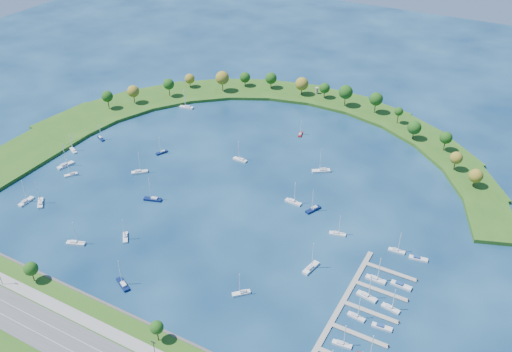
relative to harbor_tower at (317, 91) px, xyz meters
The scene contains 36 objects.
ground 120.47m from the harbor_tower, 85.30° to the right, with size 700.00×700.00×0.00m, color #07203F.
south_shoreline 243.09m from the harbor_tower, 87.67° to the right, with size 420.00×43.10×11.60m.
breakwater 80.13m from the harbor_tower, 117.10° to the right, with size 286.74×247.64×2.00m.
breakwater_trees 31.07m from the harbor_tower, 99.70° to the right, with size 237.37×91.50×14.82m.
harbor_tower is the anchor object (origin of this frame).
dock_system 204.51m from the harbor_tower, 62.27° to the right, with size 24.28×82.00×1.60m.
moored_boat_0 175.94m from the harbor_tower, 116.07° to the right, with size 5.67×6.90×10.36m.
moored_boat_1 129.08m from the harbor_tower, 71.66° to the right, with size 9.01×3.13×13.00m.
moored_boat_2 97.93m from the harbor_tower, 64.83° to the right, with size 9.91×7.98×14.79m.
moored_boat_3 202.61m from the harbor_tower, 99.49° to the right, with size 8.98×5.44×12.77m.
moored_boat_4 124.61m from the harbor_tower, 112.66° to the right, with size 4.92×7.42×10.65m.
moored_boat_5 176.54m from the harbor_tower, 67.22° to the right, with size 4.42×9.87×14.02m.
moored_boat_6 175.62m from the harbor_tower, 119.63° to the right, with size 4.86×10.07×14.26m.
moored_boat_7 149.93m from the harbor_tower, 127.16° to the right, with size 7.04×4.61×10.09m.
moored_boat_8 156.83m from the harbor_tower, 98.62° to the right, with size 9.59×5.36×13.59m.
moored_boat_9 57.85m from the harbor_tower, 76.21° to the right, with size 3.28×6.75×9.56m.
moored_boat_10 152.29m from the harbor_tower, 62.72° to the right, with size 8.06×4.07×11.41m.
moored_boat_11 198.59m from the harbor_tower, 111.11° to the right, with size 7.97×8.07×13.03m.
moored_boat_12 203.80m from the harbor_tower, 112.82° to the right, with size 2.85×8.97×13.04m.
moored_boat_13 100.15m from the harbor_tower, 92.13° to the right, with size 8.56×2.70×12.45m.
moored_boat_14 196.63m from the harbor_tower, 75.44° to the right, with size 7.02×6.95×11.34m.
moored_boat_15 167.75m from the harbor_tower, 124.54° to the right, with size 7.80×5.14×11.19m.
moored_boat_16 133.83m from the harbor_tower, 67.09° to the right, with size 5.71×8.96×12.80m.
moored_boat_17 210.08m from the harbor_tower, 89.12° to the right, with size 9.17×6.31×13.24m.
moored_boat_18 186.18m from the harbor_tower, 94.95° to the right, with size 6.57×7.28×11.29m.
moored_boat_19 145.50m from the harbor_tower, 108.42° to the right, with size 8.33×7.77×13.10m.
moored_boat_20 91.20m from the harbor_tower, 139.34° to the right, with size 9.78×4.53×13.87m.
docked_boat_2 217.02m from the harbor_tower, 63.92° to the right, with size 7.64×2.86×10.97m.
docked_boat_4 203.36m from the harbor_tower, 62.02° to the right, with size 7.50×2.86×10.76m.
docked_boat_5 208.63m from the harbor_tower, 59.51° to the right, with size 8.06×2.97×1.61m.
docked_boat_6 192.56m from the harbor_tower, 60.31° to the right, with size 8.98×3.74×12.81m.
docked_boat_7 199.26m from the harbor_tower, 57.90° to the right, with size 7.88×3.32×11.22m.
docked_boat_8 182.80m from the harbor_tower, 58.55° to the right, with size 8.70×2.50×12.77m.
docked_boat_9 187.09m from the harbor_tower, 55.55° to the right, with size 8.97×2.89×1.81m.
docked_boat_10 165.64m from the harbor_tower, 53.81° to the right, with size 7.62×2.64×11.01m.
docked_boat_11 172.10m from the harbor_tower, 51.23° to the right, with size 8.48×3.66×1.67m.
Camera 1 is at (123.45, -210.36, 166.09)m, focal length 38.69 mm.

